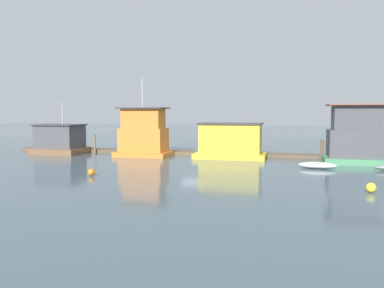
% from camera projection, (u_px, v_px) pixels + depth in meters
% --- Properties ---
extents(ground_plane, '(200.00, 200.00, 0.00)m').
position_uv_depth(ground_plane, '(195.00, 157.00, 36.45)').
color(ground_plane, '#475B66').
extents(dock_walkway, '(42.40, 1.80, 0.30)m').
position_uv_depth(dock_walkway, '(201.00, 153.00, 38.94)').
color(dock_walkway, brown).
rests_on(dock_walkway, ground_plane).
extents(houseboat_brown, '(5.07, 4.00, 5.51)m').
position_uv_depth(houseboat_brown, '(60.00, 140.00, 39.87)').
color(houseboat_brown, brown).
rests_on(houseboat_brown, ground_plane).
extents(houseboat_orange, '(5.30, 3.59, 7.78)m').
position_uv_depth(houseboat_orange, '(144.00, 135.00, 37.53)').
color(houseboat_orange, orange).
rests_on(houseboat_orange, ground_plane).
extents(houseboat_yellow, '(6.73, 3.97, 3.37)m').
position_uv_depth(houseboat_yellow, '(231.00, 142.00, 35.98)').
color(houseboat_yellow, gold).
rests_on(houseboat_yellow, ground_plane).
extents(houseboat_green, '(5.24, 4.19, 5.10)m').
position_uv_depth(houseboat_green, '(355.00, 137.00, 32.43)').
color(houseboat_green, '#4C9360').
rests_on(houseboat_green, ground_plane).
extents(dinghy_white, '(2.93, 1.42, 0.50)m').
position_uv_depth(dinghy_white, '(317.00, 165.00, 29.29)').
color(dinghy_white, white).
rests_on(dinghy_white, ground_plane).
extents(mooring_post_far_left, '(0.30, 0.30, 1.87)m').
position_uv_depth(mooring_post_far_left, '(322.00, 149.00, 34.84)').
color(mooring_post_far_left, brown).
rests_on(mooring_post_far_left, ground_plane).
extents(mooring_post_centre, '(0.29, 0.29, 1.55)m').
position_uv_depth(mooring_post_centre, '(68.00, 145.00, 41.45)').
color(mooring_post_centre, brown).
rests_on(mooring_post_centre, ground_plane).
extents(mooring_post_near_right, '(0.22, 0.22, 1.95)m').
position_uv_depth(mooring_post_near_right, '(95.00, 144.00, 40.62)').
color(mooring_post_near_right, '#846B4C').
rests_on(mooring_post_near_right, ground_plane).
extents(buoy_yellow, '(0.54, 0.54, 0.54)m').
position_uv_depth(buoy_yellow, '(371.00, 188.00, 20.43)').
color(buoy_yellow, yellow).
rests_on(buoy_yellow, ground_plane).
extents(buoy_orange, '(0.49, 0.49, 0.49)m').
position_uv_depth(buoy_orange, '(91.00, 172.00, 25.88)').
color(buoy_orange, orange).
rests_on(buoy_orange, ground_plane).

